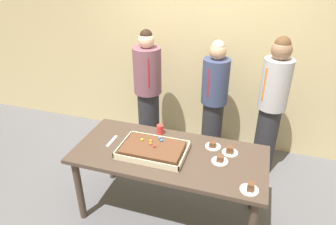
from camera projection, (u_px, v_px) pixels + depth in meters
ground_plane at (169, 212)px, 3.21m from camera, size 12.00×12.00×0.00m
interior_back_panel at (207, 36)px, 3.84m from camera, size 8.00×0.12×3.00m
party_table at (169, 161)px, 2.89m from camera, size 1.83×0.82×0.77m
sheet_cake at (153, 149)px, 2.83m from camera, size 0.63×0.42×0.10m
plated_slice_near_left at (213, 146)px, 2.92m from camera, size 0.15×0.15×0.06m
plated_slice_near_right at (250, 188)px, 2.38m from camera, size 0.15×0.15×0.08m
plated_slice_far_left at (220, 160)px, 2.72m from camera, size 0.15×0.15×0.07m
plated_slice_far_right at (230, 151)px, 2.83m from camera, size 0.15×0.15×0.08m
drink_cup_nearest at (160, 129)px, 3.13m from camera, size 0.07×0.07×0.10m
cake_server_utensil at (112, 141)px, 3.02m from camera, size 0.03×0.20×0.01m
person_serving_front at (214, 101)px, 3.71m from camera, size 0.32×0.32×1.59m
person_green_shirt_behind at (148, 93)px, 3.85m from camera, size 0.35×0.35×1.67m
person_striped_tie_right at (271, 106)px, 3.42m from camera, size 0.32×0.32×1.70m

